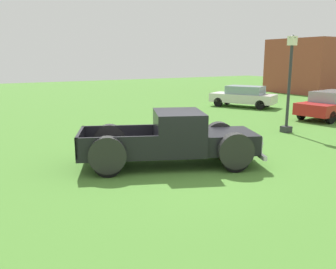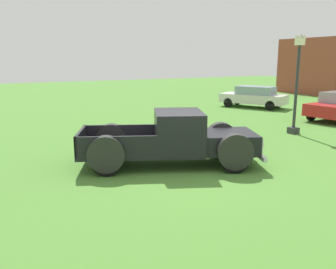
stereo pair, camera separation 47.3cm
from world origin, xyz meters
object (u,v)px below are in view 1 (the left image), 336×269
at_px(pickup_truck_foreground, 181,139).
at_px(lamp_post_near, 289,82).
at_px(sedan_distant_a, 332,104).
at_px(sedan_distant_b, 244,96).

height_order(pickup_truck_foreground, lamp_post_near, lamp_post_near).
bearing_deg(sedan_distant_a, pickup_truck_foreground, -75.68).
relative_size(pickup_truck_foreground, sedan_distant_a, 1.23).
distance_m(pickup_truck_foreground, sedan_distant_b, 13.28).
height_order(pickup_truck_foreground, sedan_distant_b, pickup_truck_foreground).
bearing_deg(lamp_post_near, pickup_truck_foreground, -75.67).
relative_size(sedan_distant_a, lamp_post_near, 1.11).
bearing_deg(pickup_truck_foreground, lamp_post_near, 104.33).
bearing_deg(sedan_distant_b, lamp_post_near, -29.80).
xyz_separation_m(sedan_distant_a, lamp_post_near, (1.20, -4.70, 1.34)).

